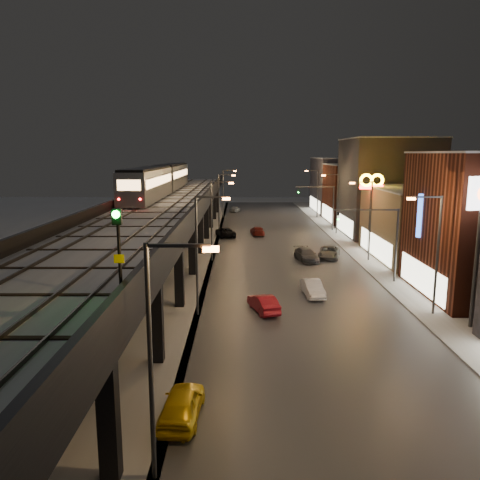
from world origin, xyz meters
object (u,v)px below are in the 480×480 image
object	(u,v)px
car_onc_silver	(313,289)
car_onc_dark	(329,253)
rail_signal	(118,234)
car_taxi	(182,405)
subway_train	(161,179)
car_mid_silver	(225,232)
car_onc_white	(306,255)
car_near_white	(263,304)
car_mid_dark	(257,231)
car_far_white	(235,209)

from	to	relation	value
car_onc_silver	car_onc_dark	distance (m)	15.17
rail_signal	car_taxi	world-z (taller)	rail_signal
car_taxi	car_onc_dark	size ratio (longest dim) A/B	0.87
car_taxi	car_onc_dark	bearing A→B (deg)	-107.72
subway_train	car_taxi	size ratio (longest dim) A/B	9.06
car_mid_silver	car_onc_white	world-z (taller)	car_onc_white
car_mid_silver	car_onc_dark	distance (m)	19.00
car_near_white	car_mid_silver	world-z (taller)	car_mid_silver
car_mid_dark	car_onc_white	bearing A→B (deg)	100.70
subway_train	car_near_white	distance (m)	34.60
subway_train	car_mid_dark	size ratio (longest dim) A/B	8.77
car_near_white	car_onc_silver	world-z (taller)	car_onc_silver
subway_train	car_mid_dark	bearing A→B (deg)	12.46
subway_train	car_onc_silver	size ratio (longest dim) A/B	9.48
car_taxi	car_onc_white	xyz separation A→B (m)	(10.10, 31.94, -0.03)
car_mid_dark	car_far_white	world-z (taller)	car_mid_dark
subway_train	car_taxi	distance (m)	47.32
subway_train	car_near_white	size ratio (longest dim) A/B	9.59
rail_signal	car_far_white	bearing A→B (deg)	87.46
subway_train	car_taxi	world-z (taller)	subway_train
car_near_white	rail_signal	bearing A→B (deg)	52.18
subway_train	car_mid_silver	bearing A→B (deg)	11.53
car_onc_silver	car_mid_dark	bearing A→B (deg)	92.21
car_taxi	car_mid_silver	size ratio (longest dim) A/B	0.88
car_onc_white	car_far_white	bearing A→B (deg)	90.60
car_onc_dark	car_onc_white	size ratio (longest dim) A/B	1.03
car_near_white	car_mid_dark	xyz separation A→B (m)	(0.77, 34.18, -0.02)
car_onc_dark	car_near_white	bearing A→B (deg)	-99.86
car_mid_dark	car_onc_white	distance (m)	17.68
car_mid_silver	car_onc_white	size ratio (longest dim) A/B	1.02
car_mid_silver	car_onc_dark	world-z (taller)	car_onc_dark
car_taxi	car_onc_dark	distance (m)	35.80
car_taxi	car_onc_dark	xyz separation A→B (m)	(12.93, 33.38, -0.05)
car_near_white	car_far_white	world-z (taller)	car_near_white
car_mid_silver	car_mid_dark	world-z (taller)	car_mid_silver
car_near_white	car_far_white	distance (m)	62.10
car_mid_dark	car_onc_dark	size ratio (longest dim) A/B	0.90
car_onc_white	car_near_white	bearing A→B (deg)	-118.46
subway_train	car_onc_white	bearing A→B (deg)	-37.18
car_onc_silver	car_onc_dark	xyz separation A→B (m)	(4.12, 14.60, 0.01)
car_far_white	subway_train	bearing A→B (deg)	91.11
rail_signal	car_onc_white	world-z (taller)	rail_signal
rail_signal	car_mid_silver	world-z (taller)	rail_signal
car_taxi	car_far_white	xyz separation A→B (m)	(1.56, 76.78, -0.11)
car_onc_silver	car_taxi	bearing A→B (deg)	-119.74
subway_train	rail_signal	size ratio (longest dim) A/B	11.50
car_taxi	car_near_white	xyz separation A→B (m)	(4.43, 14.75, -0.06)
subway_train	car_onc_dark	xyz separation A→B (m)	(21.27, -12.55, -7.81)
subway_train	car_taxi	bearing A→B (deg)	-79.70
car_mid_silver	car_far_white	bearing A→B (deg)	-107.12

